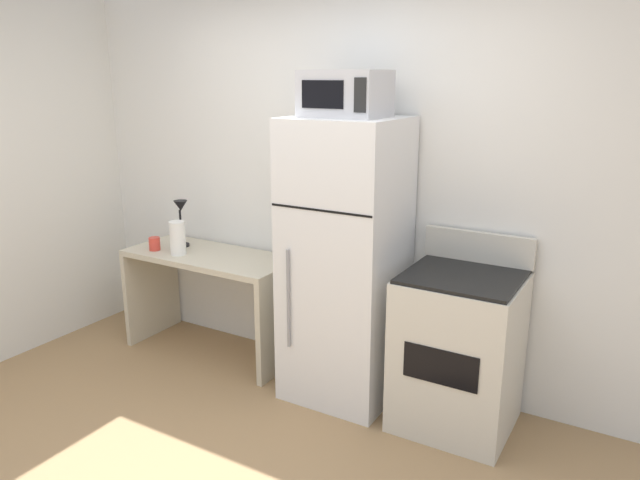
# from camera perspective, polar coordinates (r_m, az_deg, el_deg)

# --- Properties ---
(wall_back_white) EXTENTS (5.00, 0.10, 2.60)m
(wall_back_white) POSITION_cam_1_polar(r_m,az_deg,el_deg) (3.95, 3.06, 5.51)
(wall_back_white) COLOR white
(wall_back_white) RESTS_ON ground
(desk) EXTENTS (1.25, 0.54, 0.75)m
(desk) POSITION_cam_1_polar(r_m,az_deg,el_deg) (4.40, -10.34, -4.04)
(desk) COLOR beige
(desk) RESTS_ON ground
(desk_lamp) EXTENTS (0.14, 0.12, 0.35)m
(desk_lamp) POSITION_cam_1_polar(r_m,az_deg,el_deg) (4.49, -13.13, 2.29)
(desk_lamp) COLOR black
(desk_lamp) RESTS_ON desk
(paper_towel_roll) EXTENTS (0.11, 0.11, 0.24)m
(paper_towel_roll) POSITION_cam_1_polar(r_m,az_deg,el_deg) (4.33, -13.42, 0.18)
(paper_towel_roll) COLOR white
(paper_towel_roll) RESTS_ON desk
(coffee_mug) EXTENTS (0.08, 0.08, 0.09)m
(coffee_mug) POSITION_cam_1_polar(r_m,az_deg,el_deg) (4.50, -15.50, -0.35)
(coffee_mug) COLOR #D83F33
(coffee_mug) RESTS_ON desk
(refrigerator) EXTENTS (0.65, 0.63, 1.75)m
(refrigerator) POSITION_cam_1_polar(r_m,az_deg,el_deg) (3.66, 2.40, -2.15)
(refrigerator) COLOR white
(refrigerator) RESTS_ON ground
(microwave) EXTENTS (0.46, 0.35, 0.26)m
(microwave) POSITION_cam_1_polar(r_m,az_deg,el_deg) (3.47, 2.42, 13.76)
(microwave) COLOR #B7B7BC
(microwave) RESTS_ON refrigerator
(oven_range) EXTENTS (0.64, 0.61, 1.10)m
(oven_range) POSITION_cam_1_polar(r_m,az_deg,el_deg) (3.56, 13.03, -10.17)
(oven_range) COLOR beige
(oven_range) RESTS_ON ground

